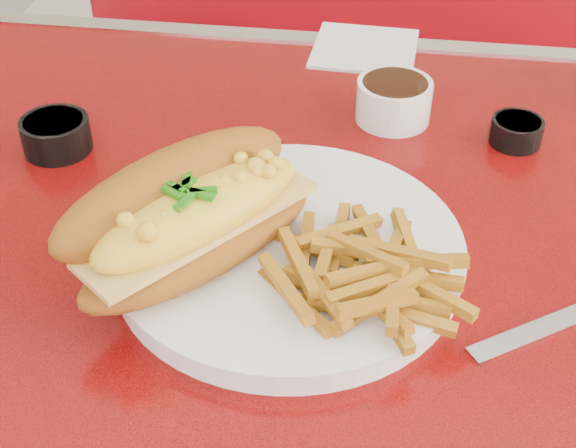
# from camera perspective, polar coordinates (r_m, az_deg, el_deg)

# --- Properties ---
(diner_table) EXTENTS (1.23, 0.83, 0.77)m
(diner_table) POSITION_cam_1_polar(r_m,az_deg,el_deg) (0.80, 3.70, -10.68)
(diner_table) COLOR red
(diner_table) RESTS_ON ground
(booth_bench_far) EXTENTS (1.20, 0.51, 0.90)m
(booth_bench_far) POSITION_cam_1_polar(r_m,az_deg,el_deg) (1.62, 5.99, 3.49)
(booth_bench_far) COLOR maroon
(booth_bench_far) RESTS_ON ground
(dinner_plate) EXTENTS (0.31, 0.31, 0.02)m
(dinner_plate) POSITION_cam_1_polar(r_m,az_deg,el_deg) (0.66, 0.00, -1.92)
(dinner_plate) COLOR white
(dinner_plate) RESTS_ON diner_table
(mac_hoagie) EXTENTS (0.22, 0.24, 0.10)m
(mac_hoagie) POSITION_cam_1_polar(r_m,az_deg,el_deg) (0.62, -6.94, 0.69)
(mac_hoagie) COLOR #985818
(mac_hoagie) RESTS_ON dinner_plate
(fries_pile) EXTENTS (0.13, 0.12, 0.04)m
(fries_pile) POSITION_cam_1_polar(r_m,az_deg,el_deg) (0.61, 5.07, -2.94)
(fries_pile) COLOR #C28621
(fries_pile) RESTS_ON dinner_plate
(fork) EXTENTS (0.04, 0.13, 0.00)m
(fork) POSITION_cam_1_polar(r_m,az_deg,el_deg) (0.62, 3.62, -4.21)
(fork) COLOR silver
(fork) RESTS_ON dinner_plate
(gravy_ramekin) EXTENTS (0.10, 0.10, 0.04)m
(gravy_ramekin) POSITION_cam_1_polar(r_m,az_deg,el_deg) (0.85, 7.54, 8.77)
(gravy_ramekin) COLOR white
(gravy_ramekin) RESTS_ON diner_table
(sauce_cup_left) EXTENTS (0.09, 0.09, 0.03)m
(sauce_cup_left) POSITION_cam_1_polar(r_m,az_deg,el_deg) (0.83, -16.19, 6.20)
(sauce_cup_left) COLOR black
(sauce_cup_left) RESTS_ON diner_table
(sauce_cup_right) EXTENTS (0.05, 0.05, 0.03)m
(sauce_cup_right) POSITION_cam_1_polar(r_m,az_deg,el_deg) (0.84, 15.96, 6.42)
(sauce_cup_right) COLOR black
(sauce_cup_right) RESTS_ON diner_table
(paper_napkin) EXTENTS (0.13, 0.13, 0.00)m
(paper_napkin) POSITION_cam_1_polar(r_m,az_deg,el_deg) (1.00, 5.48, 12.32)
(paper_napkin) COLOR white
(paper_napkin) RESTS_ON diner_table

